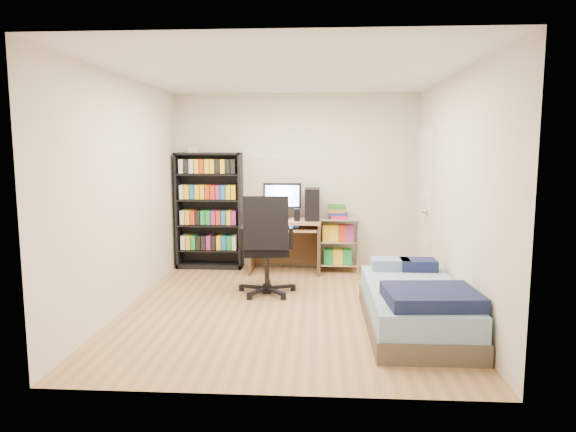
# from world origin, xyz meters

# --- Properties ---
(room) EXTENTS (3.58, 4.08, 2.58)m
(room) POSITION_xyz_m (0.00, 0.00, 1.25)
(room) COLOR #AE7D57
(room) RESTS_ON ground
(media_shelf) EXTENTS (0.94, 0.31, 1.74)m
(media_shelf) POSITION_xyz_m (-1.24, 1.84, 0.86)
(media_shelf) COLOR black
(media_shelf) RESTS_ON room
(computer_desk) EXTENTS (0.99, 0.57, 1.24)m
(computer_desk) POSITION_xyz_m (-0.03, 1.68, 0.67)
(computer_desk) COLOR #AB7D58
(computer_desk) RESTS_ON room
(office_chair) EXTENTS (0.76, 0.76, 1.20)m
(office_chair) POSITION_xyz_m (-0.27, 0.51, 0.38)
(office_chair) COLOR black
(office_chair) RESTS_ON room
(wire_cart) EXTENTS (0.59, 0.43, 0.93)m
(wire_cart) POSITION_xyz_m (0.62, 1.76, 0.61)
(wire_cart) COLOR silver
(wire_cart) RESTS_ON room
(bed) EXTENTS (0.92, 1.83, 0.52)m
(bed) POSITION_xyz_m (1.28, -0.56, 0.23)
(bed) COLOR brown
(bed) RESTS_ON room
(door) EXTENTS (0.12, 0.80, 2.00)m
(door) POSITION_xyz_m (1.72, 1.35, 1.00)
(door) COLOR silver
(door) RESTS_ON room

